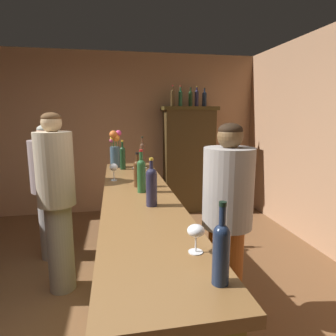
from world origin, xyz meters
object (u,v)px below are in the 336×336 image
(wine_bottle_merlot, at_px, (221,250))
(display_bottle_midright, at_px, (197,97))
(wine_bottle_pinot, at_px, (152,185))
(cheese_plate, at_px, (140,168))
(display_bottle_right, at_px, (204,98))
(patron_in_grey, at_px, (57,196))
(wine_bottle_chardonnay, at_px, (143,153))
(display_bottle_center, at_px, (191,98))
(patron_in_navy, at_px, (49,188))
(flower_arrangement, at_px, (115,148))
(wine_glass_mid, at_px, (196,232))
(wine_bottle_riesling, at_px, (141,174))
(bartender, at_px, (227,218))
(display_bottle_midleft, at_px, (180,98))
(wine_glass_front, at_px, (114,168))
(bar_counter, at_px, (140,257))
(wine_bottle_malbec, at_px, (138,172))
(display_bottle_left, at_px, (173,97))
(display_cabinet, at_px, (189,158))
(wine_bottle_rose, at_px, (123,157))

(wine_bottle_merlot, bearing_deg, display_bottle_midright, 75.21)
(wine_bottle_pinot, bearing_deg, display_bottle_midright, 68.52)
(cheese_plate, bearing_deg, display_bottle_right, 51.21)
(cheese_plate, height_order, patron_in_grey, patron_in_grey)
(wine_bottle_chardonnay, relative_size, display_bottle_center, 1.13)
(patron_in_navy, bearing_deg, wine_bottle_pinot, 4.37)
(flower_arrangement, height_order, cheese_plate, flower_arrangement)
(wine_glass_mid, bearing_deg, wine_bottle_merlot, -85.17)
(wine_bottle_riesling, relative_size, patron_in_navy, 0.22)
(display_bottle_right, relative_size, bartender, 0.19)
(display_bottle_midleft, distance_m, bartender, 2.95)
(display_bottle_midright, bearing_deg, patron_in_grey, -132.94)
(wine_bottle_riesling, height_order, wine_glass_front, wine_bottle_riesling)
(wine_bottle_merlot, xyz_separation_m, bartender, (0.48, 1.10, -0.32))
(cheese_plate, bearing_deg, wine_bottle_chardonnay, 73.40)
(patron_in_grey, bearing_deg, bartender, 23.25)
(wine_bottle_chardonnay, distance_m, wine_glass_mid, 2.24)
(display_bottle_midright, bearing_deg, bar_counter, -114.88)
(cheese_plate, bearing_deg, wine_bottle_riesling, -94.10)
(wine_bottle_pinot, distance_m, wine_glass_front, 0.85)
(wine_bottle_merlot, height_order, patron_in_grey, patron_in_grey)
(wine_bottle_chardonnay, xyz_separation_m, patron_in_navy, (-1.08, 0.00, -0.37))
(wine_bottle_riesling, relative_size, wine_glass_front, 2.11)
(wine_bottle_malbec, bearing_deg, display_bottle_left, 71.73)
(display_bottle_left, bearing_deg, wine_bottle_merlot, -98.94)
(display_cabinet, bearing_deg, flower_arrangement, -131.82)
(display_bottle_left, relative_size, display_bottle_center, 1.10)
(wine_bottle_rose, xyz_separation_m, display_bottle_left, (0.88, 1.54, 0.74))
(display_bottle_midright, bearing_deg, display_bottle_left, 180.00)
(wine_bottle_malbec, distance_m, flower_arrangement, 0.99)
(bar_counter, bearing_deg, wine_bottle_malbec, 86.65)
(display_bottle_left, height_order, bartender, display_bottle_left)
(flower_arrangement, height_order, display_bottle_midright, display_bottle_midright)
(wine_bottle_pinot, height_order, display_bottle_left, display_bottle_left)
(wine_bottle_pinot, distance_m, display_bottle_center, 3.16)
(wine_bottle_riesling, relative_size, bartender, 0.21)
(display_bottle_right, relative_size, patron_in_grey, 0.18)
(display_bottle_center, height_order, display_bottle_right, display_bottle_center)
(wine_bottle_riesling, height_order, patron_in_navy, patron_in_navy)
(wine_bottle_pinot, bearing_deg, wine_bottle_riesling, 95.31)
(display_bottle_left, bearing_deg, flower_arrangement, -124.50)
(wine_bottle_malbec, relative_size, wine_bottle_rose, 0.90)
(wine_bottle_merlot, relative_size, display_bottle_center, 1.00)
(wine_bottle_malbec, xyz_separation_m, display_bottle_midright, (1.19, 2.36, 0.75))
(display_bottle_left, xyz_separation_m, display_bottle_midleft, (0.13, 0.00, -0.00))
(wine_bottle_malbec, relative_size, wine_glass_front, 1.83)
(display_cabinet, relative_size, wine_bottle_chardonnay, 5.16)
(display_cabinet, xyz_separation_m, wine_bottle_pinot, (-1.02, -2.90, 0.27))
(wine_glass_mid, distance_m, patron_in_grey, 1.79)
(display_bottle_right, height_order, patron_in_navy, display_bottle_right)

